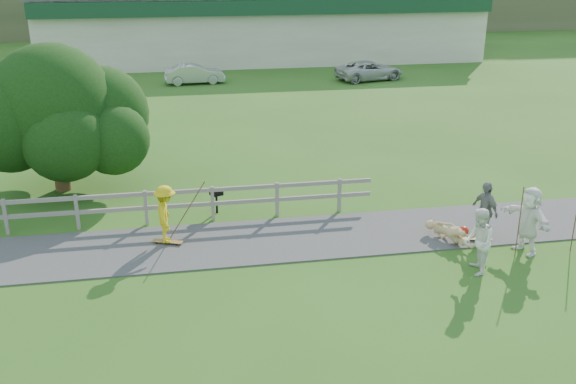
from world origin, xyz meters
name	(u,v)px	position (x,y,z in m)	size (l,w,h in m)	color
ground	(297,263)	(0.00, 0.00, 0.00)	(260.00, 260.00, 0.00)	#2A5618
path	(287,239)	(0.00, 1.50, 0.02)	(34.00, 3.00, 0.04)	#39393B
fence	(125,204)	(-4.62, 3.30, 0.72)	(15.05, 0.10, 1.10)	slate
strip_mall	(262,24)	(4.00, 34.94, 2.58)	(32.50, 10.75, 5.10)	#BBB2A4
skater_rider	(166,217)	(-3.39, 1.77, 0.83)	(1.07, 0.62, 1.66)	gold
skater_fallen	(450,233)	(4.51, 0.50, 0.30)	(1.64, 0.39, 0.60)	tan
spectator_a	(479,242)	(4.42, -1.36, 0.88)	(0.85, 0.66, 1.76)	white
spectator_b	(485,210)	(5.58, 0.64, 0.85)	(1.00, 0.42, 1.71)	gray
spectator_d	(529,220)	(6.31, -0.45, 0.95)	(1.76, 0.56, 1.89)	white
car_silver	(195,74)	(-1.62, 25.39, 0.61)	(1.29, 3.71, 1.22)	#B2B4BA
car_white	(370,70)	(9.52, 24.66, 0.61)	(2.03, 4.41, 1.23)	#BBBBB7
tree	(56,133)	(-6.95, 6.94, 2.03)	(6.65, 6.65, 4.06)	black
bbq	(217,201)	(-1.84, 3.87, 0.40)	(0.37, 0.28, 0.80)	black
longboard_rider	(168,243)	(-3.39, 1.77, 0.05)	(0.86, 0.21, 0.10)	brown
longboard_fallen	(477,240)	(5.31, 0.40, 0.05)	(0.83, 0.20, 0.09)	brown
helmet	(464,231)	(5.11, 0.85, 0.15)	(0.30, 0.30, 0.30)	#B32310
pole_rider	(187,205)	(-2.79, 2.17, 1.00)	(0.03, 0.03, 2.00)	brown
pole_spec_left	(519,223)	(5.89, -0.70, 1.01)	(0.03, 0.03, 2.03)	brown
pole_spec_right	(575,219)	(7.60, -0.63, 0.94)	(0.03, 0.03, 1.89)	brown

